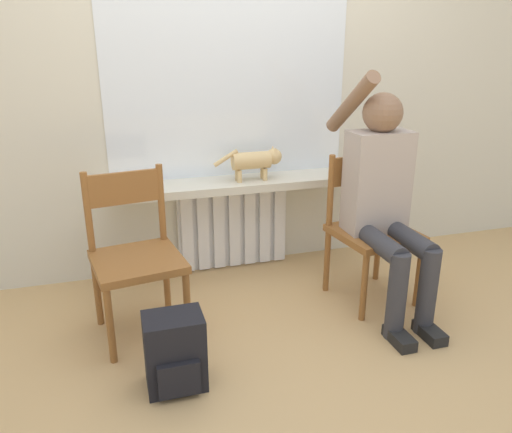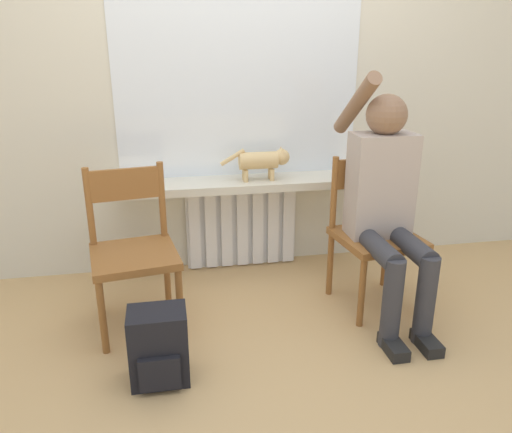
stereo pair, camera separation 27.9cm
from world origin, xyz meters
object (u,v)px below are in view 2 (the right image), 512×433
object	(u,v)px
person	(387,198)
cat	(264,160)
chair_right	(374,231)
chair_left	(133,248)
backpack	(159,347)

from	to	relation	value
person	cat	bearing A→B (deg)	130.91
person	chair_right	bearing A→B (deg)	93.01
cat	person	bearing A→B (deg)	-49.09
chair_left	chair_right	world-z (taller)	same
chair_left	cat	xyz separation A→B (m)	(0.80, 0.52, 0.32)
chair_left	person	xyz separation A→B (m)	(1.35, -0.11, 0.23)
chair_right	cat	size ratio (longest dim) A/B	1.94
cat	chair_right	bearing A→B (deg)	-43.82
chair_left	chair_right	distance (m)	1.34
backpack	person	bearing A→B (deg)	18.42
chair_right	cat	bearing A→B (deg)	128.59
cat	backpack	bearing A→B (deg)	-123.42
chair_left	cat	bearing A→B (deg)	23.90
chair_left	person	bearing A→B (deg)	-13.70
cat	backpack	size ratio (longest dim) A/B	1.25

